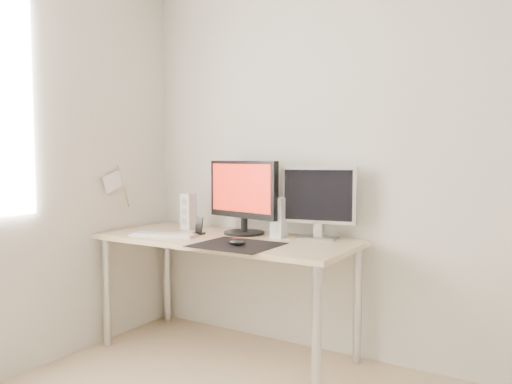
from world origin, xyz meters
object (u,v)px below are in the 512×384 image
at_px(second_monitor, 318,199).
at_px(speaker_right, 279,218).
at_px(main_monitor, 243,194).
at_px(phone_dock, 199,229).
at_px(keyboard, 164,235).
at_px(speaker_left, 189,211).
at_px(mouse, 237,242).
at_px(desk, 226,250).

xyz_separation_m(second_monitor, speaker_right, (-0.23, -0.07, -0.12)).
distance_m(main_monitor, phone_dock, 0.36).
distance_m(speaker_right, keyboard, 0.72).
distance_m(main_monitor, speaker_left, 0.46).
relative_size(main_monitor, speaker_left, 2.25).
relative_size(second_monitor, speaker_right, 1.84).
bearing_deg(mouse, speaker_right, 81.84).
relative_size(mouse, speaker_right, 0.46).
relative_size(speaker_right, phone_dock, 2.16).
distance_m(desk, second_monitor, 0.64).
xyz_separation_m(speaker_right, keyboard, (-0.64, -0.32, -0.11)).
xyz_separation_m(speaker_left, keyboard, (0.06, -0.32, -0.11)).
xyz_separation_m(desk, keyboard, (-0.36, -0.17, 0.09)).
bearing_deg(second_monitor, mouse, -122.26).
height_order(desk, main_monitor, main_monitor).
height_order(mouse, phone_dock, phone_dock).
relative_size(speaker_right, keyboard, 0.56).
height_order(desk, keyboard, keyboard).
relative_size(desk, speaker_left, 6.56).
relative_size(speaker_left, keyboard, 0.56).
bearing_deg(mouse, main_monitor, 117.99).
bearing_deg(second_monitor, desk, -156.50).
relative_size(desk, second_monitor, 3.56).
height_order(main_monitor, speaker_right, main_monitor).
xyz_separation_m(mouse, speaker_right, (0.05, 0.38, 0.10)).
height_order(speaker_left, keyboard, speaker_left).
bearing_deg(main_monitor, second_monitor, 8.44).
height_order(desk, speaker_left, speaker_left).
bearing_deg(speaker_right, main_monitor, -179.42).
relative_size(second_monitor, phone_dock, 3.99).
distance_m(second_monitor, speaker_right, 0.27).
height_order(speaker_left, phone_dock, speaker_left).
xyz_separation_m(main_monitor, phone_dock, (-0.23, -0.15, -0.22)).
relative_size(mouse, speaker_left, 0.46).
height_order(main_monitor, phone_dock, main_monitor).
bearing_deg(speaker_left, desk, -19.94).
bearing_deg(mouse, speaker_left, 149.48).
bearing_deg(second_monitor, speaker_left, -175.58).
bearing_deg(desk, keyboard, -154.86).
bearing_deg(phone_dock, mouse, -27.44).
relative_size(mouse, desk, 0.07).
bearing_deg(main_monitor, phone_dock, -146.65).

